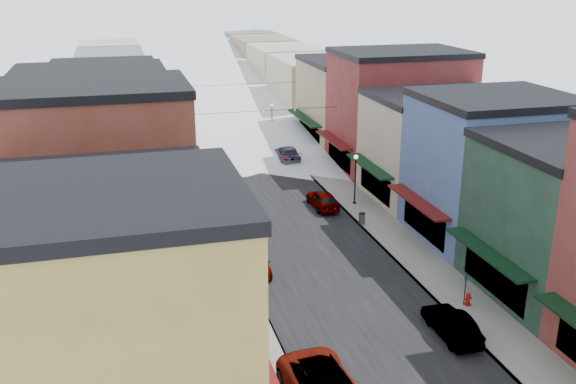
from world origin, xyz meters
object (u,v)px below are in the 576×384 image
car_green_sedan (452,324)px  streetlamp_near (355,173)px  fire_hydrant (468,299)px  trash_can (362,218)px  car_silver_sedan (257,262)px  car_dark_hatch (236,220)px

car_green_sedan → streetlamp_near: (2.29, 20.51, 2.07)m
fire_hydrant → trash_can: trash_can is taller
car_green_sedan → streetlamp_near: bearing=-95.7°
car_silver_sedan → fire_hydrant: car_silver_sedan is taller
car_green_sedan → trash_can: size_ratio=5.00×
car_dark_hatch → fire_hydrant: 18.59m
car_green_sedan → car_silver_sedan: bearing=-50.5°
streetlamp_near → fire_hydrant: bearing=-89.4°
car_dark_hatch → car_green_sedan: car_dark_hatch is taller
car_dark_hatch → streetlamp_near: bearing=9.0°
car_dark_hatch → fire_hydrant: (10.77, -15.16, -0.25)m
car_silver_sedan → trash_can: bearing=35.7°
car_silver_sedan → car_green_sedan: (8.30, -10.31, 0.06)m
car_silver_sedan → fire_hydrant: bearing=-31.2°
trash_can → car_silver_sedan: bearing=-148.9°
car_silver_sedan → car_green_sedan: size_ratio=0.89×
fire_hydrant → streetlamp_near: 18.11m
car_silver_sedan → fire_hydrant: 13.27m
streetlamp_near → trash_can: bearing=-103.7°
car_dark_hatch → fire_hydrant: size_ratio=5.75×
car_dark_hatch → car_green_sedan: 19.56m
car_silver_sedan → streetlamp_near: 14.86m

